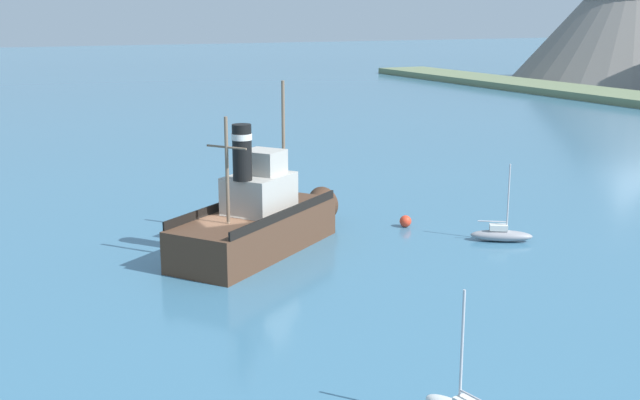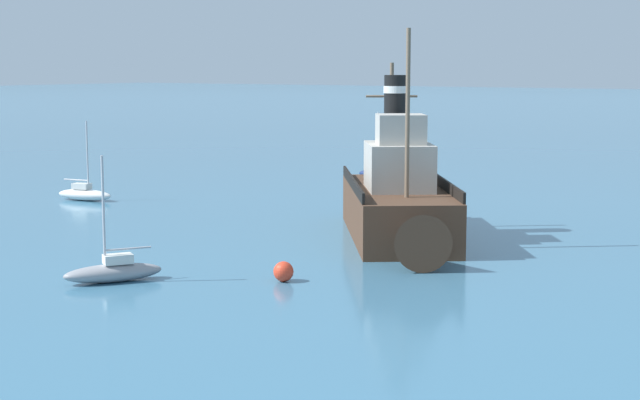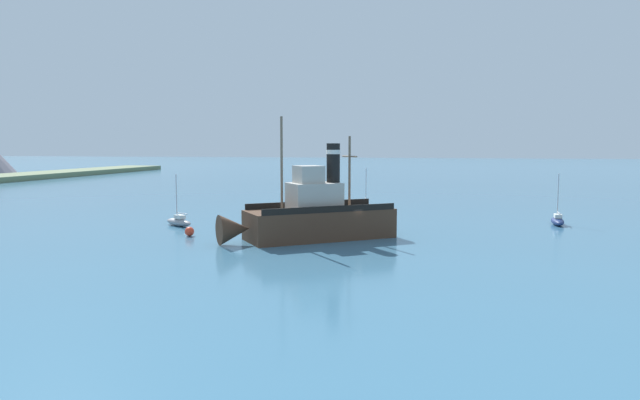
{
  "view_description": "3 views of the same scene",
  "coord_description": "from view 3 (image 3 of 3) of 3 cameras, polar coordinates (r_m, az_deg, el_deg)",
  "views": [
    {
      "loc": [
        42.21,
        -14.03,
        13.98
      ],
      "look_at": [
        1.73,
        5.44,
        3.37
      ],
      "focal_mm": 45.0,
      "sensor_mm": 36.0,
      "label": 1
    },
    {
      "loc": [
        -22.94,
        43.63,
        8.29
      ],
      "look_at": [
        2.27,
        4.74,
        1.88
      ],
      "focal_mm": 55.0,
      "sensor_mm": 36.0,
      "label": 2
    },
    {
      "loc": [
        -45.96,
        -7.18,
        7.66
      ],
      "look_at": [
        -3.33,
        1.74,
        3.45
      ],
      "focal_mm": 32.0,
      "sensor_mm": 36.0,
      "label": 3
    }
  ],
  "objects": [
    {
      "name": "sailboat_grey",
      "position": [
        55.8,
        -13.94,
        -2.09
      ],
      "size": [
        2.98,
        3.79,
        4.9
      ],
      "color": "gray",
      "rests_on": "ground"
    },
    {
      "name": "sailboat_navy",
      "position": [
        59.45,
        22.66,
        -1.9
      ],
      "size": [
        3.85,
        1.3,
        4.9
      ],
      "color": "navy",
      "rests_on": "ground"
    },
    {
      "name": "old_tugboat",
      "position": [
        46.45,
        -0.71,
        -1.69
      ],
      "size": [
        11.13,
        13.67,
        9.9
      ],
      "color": "#4C3323",
      "rests_on": "ground"
    },
    {
      "name": "mooring_buoy",
      "position": [
        49.39,
        -12.92,
        -3.08
      ],
      "size": [
        0.79,
        0.79,
        0.79
      ],
      "primitive_type": "sphere",
      "color": "red",
      "rests_on": "ground"
    },
    {
      "name": "ground_plane",
      "position": [
        47.14,
        2.91,
        -3.84
      ],
      "size": [
        600.0,
        600.0,
        0.0
      ],
      "primitive_type": "plane",
      "color": "teal"
    },
    {
      "name": "sailboat_white",
      "position": [
        68.64,
        4.59,
        -0.55
      ],
      "size": [
        3.93,
        1.73,
        4.9
      ],
      "color": "white",
      "rests_on": "ground"
    }
  ]
}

